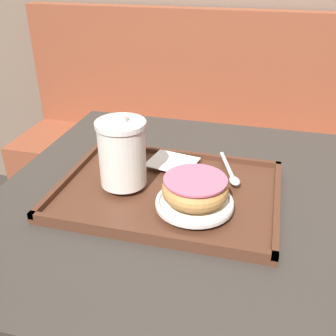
{
  "coord_description": "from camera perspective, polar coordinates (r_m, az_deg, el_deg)",
  "views": [
    {
      "loc": [
        0.14,
        -0.69,
        1.2
      ],
      "look_at": [
        -0.03,
        -0.02,
        0.82
      ],
      "focal_mm": 42.0,
      "sensor_mm": 36.0,
      "label": 1
    }
  ],
  "objects": [
    {
      "name": "napkin_paper",
      "position": [
        0.9,
        0.62,
        0.89
      ],
      "size": [
        0.12,
        0.11,
        0.0
      ],
      "rotation": [
        0.0,
        0.0,
        -0.18
      ],
      "color": "white",
      "rests_on": "serving_tray"
    },
    {
      "name": "serving_tray",
      "position": [
        0.82,
        0.0,
        -3.47
      ],
      "size": [
        0.45,
        0.33,
        0.02
      ],
      "color": "#512D1E",
      "rests_on": "cafe_table"
    },
    {
      "name": "cafe_table",
      "position": [
        0.95,
        2.18,
        -13.58
      ],
      "size": [
        0.79,
        0.8,
        0.76
      ],
      "color": "#38332D",
      "rests_on": "ground_plane"
    },
    {
      "name": "coffee_cup_front",
      "position": [
        0.79,
        -6.66,
        2.22
      ],
      "size": [
        0.1,
        0.1,
        0.15
      ],
      "color": "white",
      "rests_on": "serving_tray"
    },
    {
      "name": "donut_chocolate_glazed",
      "position": [
        0.73,
        3.94,
        -3.05
      ],
      "size": [
        0.12,
        0.12,
        0.04
      ],
      "color": "tan",
      "rests_on": "plate_with_chocolate_donut"
    },
    {
      "name": "booth_bench",
      "position": [
        1.8,
        5.98,
        -0.76
      ],
      "size": [
        1.76,
        0.44,
        1.0
      ],
      "color": "brown",
      "rests_on": "ground_plane"
    },
    {
      "name": "spoon",
      "position": [
        0.85,
        9.27,
        -1.09
      ],
      "size": [
        0.07,
        0.15,
        0.01
      ],
      "rotation": [
        0.0,
        0.0,
        5.05
      ],
      "color": "silver",
      "rests_on": "serving_tray"
    },
    {
      "name": "plate_with_chocolate_donut",
      "position": [
        0.75,
        3.87,
        -4.98
      ],
      "size": [
        0.15,
        0.15,
        0.01
      ],
      "color": "white",
      "rests_on": "serving_tray"
    }
  ]
}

